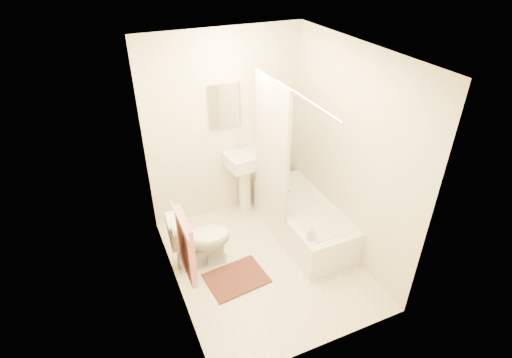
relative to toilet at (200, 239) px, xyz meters
name	(u,v)px	position (x,y,z in m)	size (l,w,h in m)	color
floor	(265,262)	(0.66, -0.31, -0.34)	(2.40, 2.40, 0.00)	beige
ceiling	(268,53)	(0.66, -0.31, 2.06)	(2.40, 2.40, 0.00)	white
wall_back	(225,128)	(0.66, 0.89, 0.86)	(2.00, 0.02, 2.40)	beige
wall_left	(167,197)	(-0.34, -0.31, 0.86)	(0.02, 2.40, 2.40)	beige
wall_right	(349,155)	(1.66, -0.31, 0.86)	(0.02, 2.40, 2.40)	beige
mirror	(225,106)	(0.66, 0.87, 1.16)	(0.40, 0.03, 0.55)	white
curtain_rod	(292,90)	(0.96, -0.21, 1.66)	(0.03, 0.03, 1.70)	silver
shower_curtain	(271,146)	(0.96, 0.19, 0.88)	(0.04, 0.80, 1.55)	silver
towel_bar	(180,220)	(-0.30, -0.56, 0.76)	(0.02, 0.02, 0.60)	silver
towel	(186,246)	(-0.27, -0.56, 0.44)	(0.06, 0.45, 0.66)	#CC7266
toilet_paper	(177,230)	(-0.27, -0.19, 0.36)	(0.12, 0.12, 0.11)	white
toilet	(200,239)	(0.00, 0.00, 0.00)	(0.39, 0.69, 0.67)	white
sink	(245,179)	(0.86, 0.75, 0.14)	(0.49, 0.39, 0.96)	white
bathtub	(303,219)	(1.32, -0.01, -0.12)	(0.67, 1.54, 0.43)	white
bath_mat	(237,278)	(0.26, -0.42, -0.33)	(0.64, 0.48, 0.02)	#48281D
soap_bottle	(311,232)	(1.07, -0.58, 0.19)	(0.08, 0.09, 0.18)	silver
scrub_brush	(284,188)	(1.25, 0.39, 0.12)	(0.06, 0.19, 0.04)	#47B460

